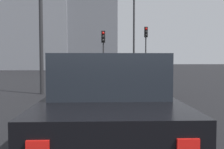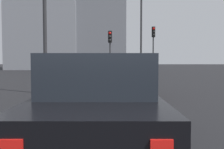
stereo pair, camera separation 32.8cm
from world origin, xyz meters
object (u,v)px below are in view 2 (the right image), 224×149
Objects in this scene: car_black_second at (100,101)px; street_lamp_far at (141,29)px; traffic_light_near_left at (153,41)px; car_maroon_lead at (117,77)px; traffic_light_near_right at (110,44)px.

street_lamp_far is at bearing -8.18° from car_black_second.
street_lamp_far is at bearing -68.68° from traffic_light_near_left.
traffic_light_near_left reaches higher than car_maroon_lead.
street_lamp_far reaches higher than car_black_second.
traffic_light_near_right is (-2.67, 3.73, -0.44)m from traffic_light_near_left.
car_black_second is 19.26m from traffic_light_near_left.
traffic_light_near_right is at bearing 0.42° from car_maroon_lead.
car_maroon_lead is at bearing 169.08° from street_lamp_far.
traffic_light_near_right is 3.71m from street_lamp_far.
traffic_light_near_right reaches higher than car_maroon_lead.
car_black_second is at bearing -12.05° from traffic_light_near_left.
traffic_light_near_left is at bearing -67.95° from street_lamp_far.
car_maroon_lead is 12.82m from traffic_light_near_left.
street_lamp_far reaches higher than traffic_light_near_left.
car_black_second is at bearing 174.89° from car_maroon_lead.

